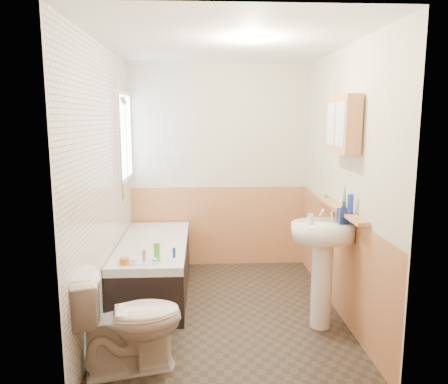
{
  "coord_description": "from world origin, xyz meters",
  "views": [
    {
      "loc": [
        -0.22,
        -3.99,
        1.86
      ],
      "look_at": [
        0.0,
        0.15,
        1.15
      ],
      "focal_mm": 35.0,
      "sensor_mm": 36.0,
      "label": 1
    }
  ],
  "objects_px": {
    "toilet": "(129,320)",
    "medicine_cabinet": "(343,124)",
    "pine_shelf": "(336,206)",
    "bathtub": "(154,266)",
    "sink": "(323,253)"
  },
  "relations": [
    {
      "from": "toilet",
      "to": "pine_shelf",
      "type": "xyz_separation_m",
      "value": [
        1.8,
        0.91,
        0.65
      ]
    },
    {
      "from": "toilet",
      "to": "pine_shelf",
      "type": "distance_m",
      "value": 2.12
    },
    {
      "from": "pine_shelf",
      "to": "medicine_cabinet",
      "type": "relative_size",
      "value": 2.62
    },
    {
      "from": "sink",
      "to": "pine_shelf",
      "type": "height_order",
      "value": "sink"
    },
    {
      "from": "bathtub",
      "to": "toilet",
      "type": "bearing_deg",
      "value": -91.18
    },
    {
      "from": "sink",
      "to": "medicine_cabinet",
      "type": "xyz_separation_m",
      "value": [
        0.17,
        0.13,
        1.12
      ]
    },
    {
      "from": "toilet",
      "to": "sink",
      "type": "xyz_separation_m",
      "value": [
        1.6,
        0.59,
        0.3
      ]
    },
    {
      "from": "bathtub",
      "to": "pine_shelf",
      "type": "xyz_separation_m",
      "value": [
        1.77,
        -0.54,
        0.74
      ]
    },
    {
      "from": "toilet",
      "to": "medicine_cabinet",
      "type": "xyz_separation_m",
      "value": [
        1.77,
        0.72,
        1.41
      ]
    },
    {
      "from": "pine_shelf",
      "to": "sink",
      "type": "bearing_deg",
      "value": -122.03
    },
    {
      "from": "toilet",
      "to": "sink",
      "type": "height_order",
      "value": "sink"
    },
    {
      "from": "toilet",
      "to": "pine_shelf",
      "type": "bearing_deg",
      "value": -76.45
    },
    {
      "from": "toilet",
      "to": "sink",
      "type": "relative_size",
      "value": 0.73
    },
    {
      "from": "bathtub",
      "to": "toilet",
      "type": "height_order",
      "value": "toilet"
    },
    {
      "from": "sink",
      "to": "medicine_cabinet",
      "type": "height_order",
      "value": "medicine_cabinet"
    }
  ]
}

